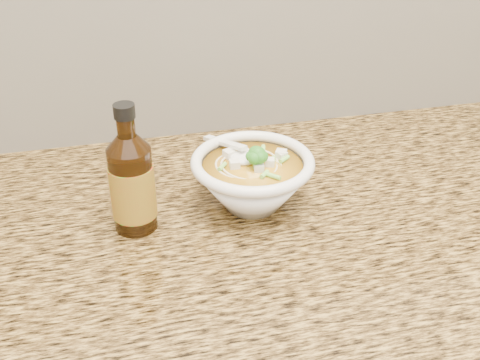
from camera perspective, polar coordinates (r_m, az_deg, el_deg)
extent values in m
cube|color=#A37D3B|center=(0.98, 6.85, -3.61)|extent=(4.00, 0.68, 0.04)
cylinder|color=white|center=(0.96, 1.16, -2.17)|extent=(0.08, 0.08, 0.01)
torus|color=white|center=(0.93, 1.20, 1.73)|extent=(0.19, 0.19, 0.02)
torus|color=beige|center=(0.92, 1.66, 0.90)|extent=(0.07, 0.07, 0.00)
torus|color=beige|center=(0.94, 1.39, 1.53)|extent=(0.09, 0.09, 0.00)
torus|color=beige|center=(0.93, 1.38, 1.18)|extent=(0.14, 0.14, 0.00)
torus|color=beige|center=(0.95, 1.07, 1.62)|extent=(0.09, 0.09, 0.00)
torus|color=beige|center=(0.93, 2.05, 0.86)|extent=(0.10, 0.10, 0.00)
torus|color=beige|center=(0.92, 1.59, 0.57)|extent=(0.07, 0.07, 0.00)
torus|color=beige|center=(0.93, 0.49, 0.85)|extent=(0.06, 0.06, 0.00)
cube|color=silver|center=(0.95, 1.62, 2.42)|extent=(0.02, 0.02, 0.02)
cube|color=silver|center=(0.97, 0.91, 3.19)|extent=(0.02, 0.02, 0.01)
cube|color=silver|center=(0.91, 0.21, 1.06)|extent=(0.02, 0.02, 0.02)
cube|color=silver|center=(0.90, 3.12, 0.43)|extent=(0.02, 0.02, 0.02)
cube|color=silver|center=(0.96, 0.79, 2.84)|extent=(0.02, 0.02, 0.02)
cube|color=silver|center=(0.95, -0.59, 2.30)|extent=(0.02, 0.02, 0.01)
cube|color=silver|center=(0.93, 2.42, 1.65)|extent=(0.02, 0.02, 0.01)
ellipsoid|color=#196014|center=(0.91, 1.67, 2.11)|extent=(0.04, 0.04, 0.03)
cylinder|color=#89DB54|center=(0.88, 2.16, 0.04)|extent=(0.01, 0.02, 0.01)
cylinder|color=#89DB54|center=(0.88, 1.16, -0.26)|extent=(0.01, 0.02, 0.01)
cylinder|color=#89DB54|center=(0.91, 3.03, 1.06)|extent=(0.01, 0.02, 0.01)
cylinder|color=#89DB54|center=(0.94, -0.25, 2.13)|extent=(0.02, 0.01, 0.01)
cylinder|color=#89DB54|center=(0.97, 1.66, 3.05)|extent=(0.02, 0.02, 0.01)
cylinder|color=#89DB54|center=(0.89, 1.54, 0.35)|extent=(0.02, 0.02, 0.01)
ellipsoid|color=white|center=(0.94, 0.36, 2.14)|extent=(0.04, 0.04, 0.02)
cube|color=white|center=(0.97, -1.47, 3.56)|extent=(0.05, 0.10, 0.03)
cylinder|color=#311906|center=(0.90, -10.14, -0.85)|extent=(0.08, 0.08, 0.13)
cylinder|color=#311906|center=(0.85, -10.77, 5.00)|extent=(0.03, 0.03, 0.03)
cylinder|color=black|center=(0.84, -10.93, 6.44)|extent=(0.04, 0.04, 0.02)
cylinder|color=red|center=(0.90, -10.12, -1.00)|extent=(0.08, 0.08, 0.08)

